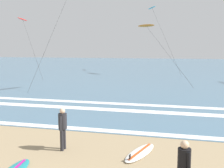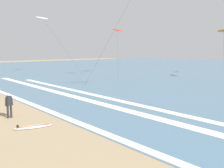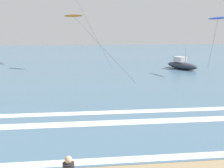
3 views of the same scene
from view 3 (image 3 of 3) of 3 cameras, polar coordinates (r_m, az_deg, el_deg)
name	(u,v)px [view 3 (image 3 of 3)]	position (r m, az deg, el deg)	size (l,w,h in m)	color
ocean_surface	(81,56)	(54.16, -6.63, 5.99)	(140.00, 90.00, 0.01)	slate
wave_foam_shoreline	(107,161)	(10.57, -1.01, -16.18)	(44.84, 0.52, 0.01)	white
wave_foam_mid_break	(91,124)	(14.44, -4.62, -8.51)	(47.68, 0.84, 0.01)	white
wave_foam_outer_break	(97,113)	(16.25, -3.26, -6.21)	(39.68, 0.72, 0.01)	white
kite_orange_mid_center	(73,16)	(36.88, -8.32, 14.26)	(7.66, 13.41, 7.18)	orange
kite_blue_distant_high	(218,18)	(33.46, 21.89, 13.01)	(2.52, 6.73, 6.62)	blue
offshore_boat	(182,65)	(36.37, 14.79, 4.02)	(3.56, 5.45, 2.70)	#2D3342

